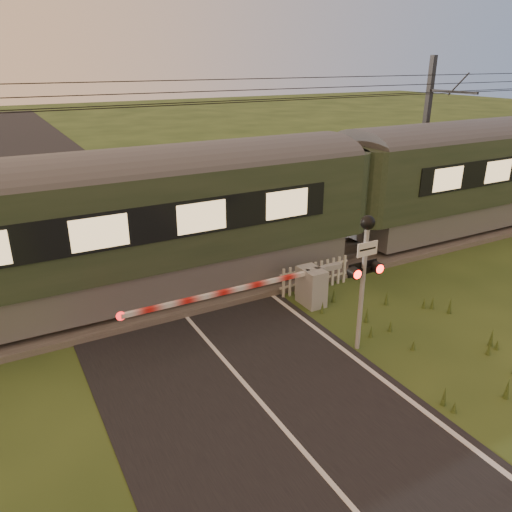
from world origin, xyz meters
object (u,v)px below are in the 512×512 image
boom_gate (303,287)px  crossing_signal (365,260)px  picket_fence (315,276)px  train (344,193)px  catenary_mast (426,137)px

boom_gate → crossing_signal: crossing_signal is taller
picket_fence → crossing_signal: bearing=-107.1°
train → picket_fence: (-2.46, -1.89, -1.86)m
catenary_mast → crossing_signal: bearing=-142.1°
boom_gate → picket_fence: (0.93, 0.74, -0.15)m
boom_gate → crossing_signal: bearing=-91.6°
picket_fence → catenary_mast: size_ratio=0.37×
boom_gate → crossing_signal: 3.05m
picket_fence → train: bearing=37.6°
crossing_signal → catenary_mast: size_ratio=0.50×
boom_gate → picket_fence: size_ratio=2.64×
picket_fence → catenary_mast: catenary_mast is taller
train → boom_gate: train is taller
train → catenary_mast: catenary_mast is taller
picket_fence → catenary_mast: bearing=25.9°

